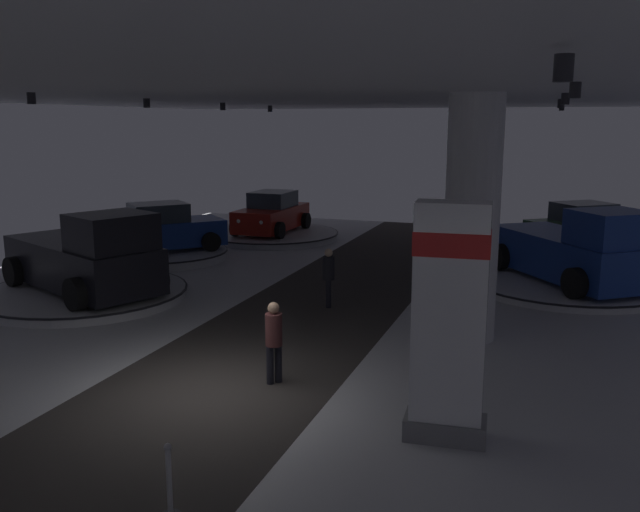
% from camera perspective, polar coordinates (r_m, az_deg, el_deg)
% --- Properties ---
extents(ground, '(24.00, 44.00, 0.06)m').
position_cam_1_polar(ground, '(12.75, -9.54, -11.52)').
color(ground, silver).
extents(ceiling_with_spotlights, '(24.00, 44.00, 0.39)m').
position_cam_1_polar(ceiling_with_spotlights, '(11.78, -10.45, 14.34)').
color(ceiling_with_spotlights, silver).
extents(column_right, '(1.21, 1.21, 5.50)m').
position_cam_1_polar(column_right, '(15.40, 12.74, 3.05)').
color(column_right, silver).
rests_on(column_right, ground).
extents(brand_sign_pylon, '(1.31, 0.74, 3.74)m').
position_cam_1_polar(brand_sign_pylon, '(10.45, 10.88, -5.31)').
color(brand_sign_pylon, slate).
rests_on(brand_sign_pylon, ground).
extents(display_platform_far_right, '(5.91, 5.91, 0.24)m').
position_cam_1_polar(display_platform_far_right, '(21.44, 20.13, -2.19)').
color(display_platform_far_right, silver).
rests_on(display_platform_far_right, ground).
extents(pickup_truck_far_right, '(4.84, 5.51, 2.30)m').
position_cam_1_polar(pickup_truck_far_right, '(20.99, 20.84, 0.37)').
color(pickup_truck_far_right, navy).
rests_on(pickup_truck_far_right, display_platform_far_right).
extents(display_platform_deep_right, '(5.93, 5.93, 0.26)m').
position_cam_1_polar(display_platform_deep_right, '(26.87, 21.40, 0.37)').
color(display_platform_deep_right, silver).
rests_on(display_platform_deep_right, ground).
extents(display_car_deep_right, '(4.41, 4.02, 1.71)m').
position_cam_1_polar(display_car_deep_right, '(26.71, 21.49, 2.22)').
color(display_car_deep_right, '#2D5638').
rests_on(display_car_deep_right, display_platform_deep_right).
extents(display_platform_deep_left, '(5.66, 5.66, 0.28)m').
position_cam_1_polar(display_platform_deep_left, '(28.68, -4.09, 1.81)').
color(display_platform_deep_left, '#B7B7BC').
rests_on(display_platform_deep_left, ground).
extents(display_car_deep_left, '(2.26, 4.27, 1.71)m').
position_cam_1_polar(display_car_deep_left, '(28.58, -4.09, 3.57)').
color(display_car_deep_left, maroon).
rests_on(display_car_deep_left, display_platform_deep_left).
extents(display_platform_far_left, '(4.54, 4.54, 0.34)m').
position_cam_1_polar(display_platform_far_left, '(24.87, -13.02, 0.14)').
color(display_platform_far_left, '#B7B7BC').
rests_on(display_platform_far_left, ground).
extents(display_car_far_left, '(4.16, 4.32, 1.71)m').
position_cam_1_polar(display_car_far_left, '(24.71, -13.19, 2.22)').
color(display_car_far_left, navy).
rests_on(display_car_far_left, display_platform_far_left).
extents(display_platform_mid_left, '(5.68, 5.68, 0.27)m').
position_cam_1_polar(display_platform_mid_left, '(20.00, -19.29, -3.02)').
color(display_platform_mid_left, '#B7B7BC').
rests_on(display_platform_mid_left, ground).
extents(pickup_truck_mid_left, '(5.70, 4.26, 2.30)m').
position_cam_1_polar(pickup_truck_mid_left, '(19.50, -19.05, -0.19)').
color(pickup_truck_mid_left, black).
rests_on(pickup_truck_mid_left, display_platform_mid_left).
extents(visitor_walking_near, '(0.32, 0.32, 1.59)m').
position_cam_1_polar(visitor_walking_near, '(17.92, 0.72, -1.52)').
color(visitor_walking_near, black).
rests_on(visitor_walking_near, ground).
extents(visitor_walking_far, '(0.32, 0.32, 1.59)m').
position_cam_1_polar(visitor_walking_far, '(12.78, -3.93, -6.88)').
color(visitor_walking_far, black).
rests_on(visitor_walking_far, ground).
extents(stanchion_a, '(0.28, 0.28, 1.01)m').
position_cam_1_polar(stanchion_a, '(9.09, -12.60, -18.82)').
color(stanchion_a, '#333338').
rests_on(stanchion_a, ground).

